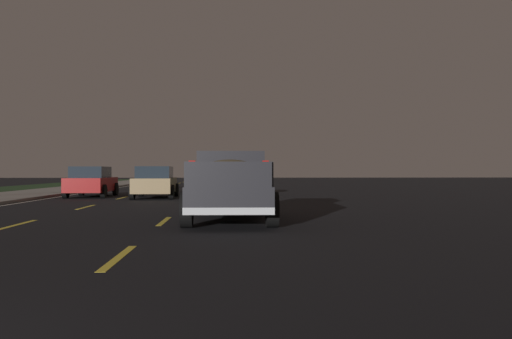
% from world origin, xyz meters
% --- Properties ---
extents(ground, '(144.00, 144.00, 0.00)m').
position_xyz_m(ground, '(27.00, 0.00, 0.00)').
color(ground, black).
extents(sidewalk_shoulder, '(108.00, 4.00, 0.12)m').
position_xyz_m(sidewalk_shoulder, '(27.00, 7.45, 0.06)').
color(sidewalk_shoulder, gray).
rests_on(sidewalk_shoulder, ground).
extents(lane_markings, '(108.00, 7.04, 0.01)m').
position_xyz_m(lane_markings, '(30.33, 3.09, 0.00)').
color(lane_markings, yellow).
rests_on(lane_markings, ground).
extents(pickup_truck, '(5.46, 2.35, 1.87)m').
position_xyz_m(pickup_truck, '(11.32, -3.50, 0.98)').
color(pickup_truck, '#232328').
rests_on(pickup_truck, ground).
extents(sedan_tan, '(4.45, 2.10, 1.54)m').
position_xyz_m(sedan_tan, '(23.12, 0.12, 0.78)').
color(sedan_tan, '#9E845B').
rests_on(sedan_tan, ground).
extents(sedan_green, '(4.42, 2.05, 1.54)m').
position_xyz_m(sedan_green, '(25.58, -3.29, 0.78)').
color(sedan_green, '#14592D').
rests_on(sedan_green, ground).
extents(sedan_red, '(4.44, 2.08, 1.54)m').
position_xyz_m(sedan_red, '(24.37, 3.50, 0.78)').
color(sedan_red, maroon).
rests_on(sedan_red, ground).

